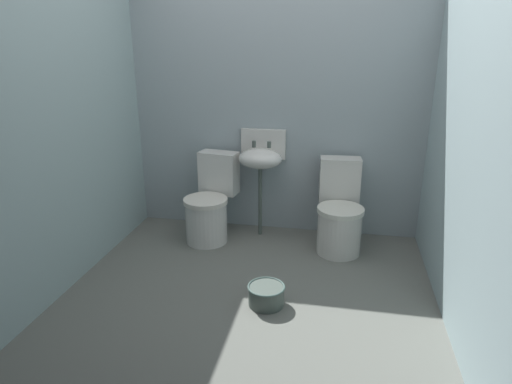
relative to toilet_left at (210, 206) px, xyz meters
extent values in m
cube|color=#62655E|center=(0.55, -0.93, -0.36)|extent=(3.10, 2.97, 0.08)
cube|color=#97A6AB|center=(0.55, 0.40, 0.80)|extent=(3.10, 0.10, 2.25)
cube|color=#92ACAD|center=(-0.85, -0.83, 0.80)|extent=(0.10, 2.77, 2.25)
cube|color=#94ADB1|center=(1.95, -0.83, 0.80)|extent=(0.10, 2.77, 2.25)
cylinder|color=silver|center=(-0.01, -0.09, -0.13)|extent=(0.44, 0.44, 0.38)
cylinder|color=silver|center=(-0.01, -0.09, 0.08)|extent=(0.46, 0.46, 0.04)
cube|color=silver|center=(0.03, 0.21, 0.26)|extent=(0.38, 0.24, 0.40)
cylinder|color=silver|center=(1.19, -0.09, -0.13)|extent=(0.41, 0.41, 0.38)
cylinder|color=silver|center=(1.19, -0.09, 0.08)|extent=(0.43, 0.43, 0.04)
cube|color=silver|center=(1.16, 0.21, 0.26)|extent=(0.37, 0.21, 0.40)
cylinder|color=#48544E|center=(0.44, 0.16, 0.01)|extent=(0.04, 0.04, 0.66)
ellipsoid|color=silver|center=(0.44, 0.16, 0.43)|extent=(0.40, 0.32, 0.18)
cube|color=silver|center=(0.44, 0.33, 0.53)|extent=(0.42, 0.04, 0.28)
cylinder|color=#48544E|center=(0.37, 0.22, 0.55)|extent=(0.04, 0.04, 0.06)
cylinder|color=#48544E|center=(0.51, 0.22, 0.55)|extent=(0.04, 0.04, 0.06)
cylinder|color=#48544E|center=(0.70, -1.01, -0.25)|extent=(0.25, 0.25, 0.14)
torus|color=#425853|center=(0.70, -1.01, -0.18)|extent=(0.27, 0.27, 0.02)
camera|label=1|loc=(1.15, -3.72, 1.48)|focal=31.41mm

